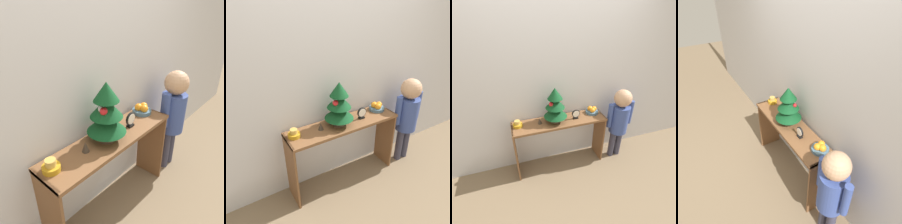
{
  "view_description": "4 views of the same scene",
  "coord_description": "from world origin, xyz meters",
  "views": [
    {
      "loc": [
        -1.08,
        -0.79,
        1.73
      ],
      "look_at": [
        0.02,
        0.18,
        0.98
      ],
      "focal_mm": 35.0,
      "sensor_mm": 36.0,
      "label": 1
    },
    {
      "loc": [
        -1.08,
        -1.49,
        1.97
      ],
      "look_at": [
        -0.05,
        0.2,
        0.9
      ],
      "focal_mm": 35.0,
      "sensor_mm": 36.0,
      "label": 2
    },
    {
      "loc": [
        -0.55,
        -1.7,
        2.03
      ],
      "look_at": [
        0.06,
        0.16,
        0.89
      ],
      "focal_mm": 28.0,
      "sensor_mm": 36.0,
      "label": 3
    },
    {
      "loc": [
        1.7,
        -0.83,
        2.36
      ],
      "look_at": [
        -0.04,
        0.18,
        0.93
      ],
      "focal_mm": 35.0,
      "sensor_mm": 36.0,
      "label": 4
    }
  ],
  "objects": [
    {
      "name": "desk_clock",
      "position": [
        0.22,
        0.15,
        0.83
      ],
      "size": [
        0.11,
        0.04,
        0.13
      ],
      "color": "black",
      "rests_on": "console_table"
    },
    {
      "name": "singing_bowl",
      "position": [
        -0.54,
        0.2,
        0.8
      ],
      "size": [
        0.12,
        0.12,
        0.09
      ],
      "color": "#B78419",
      "rests_on": "console_table"
    },
    {
      "name": "fruit_bowl",
      "position": [
        0.5,
        0.22,
        0.81
      ],
      "size": [
        0.18,
        0.18,
        0.1
      ],
      "color": "#476B84",
      "rests_on": "console_table"
    },
    {
      "name": "console_table",
      "position": [
        0.0,
        0.16,
        0.59
      ],
      "size": [
        1.25,
        0.33,
        0.77
      ],
      "color": "brown",
      "rests_on": "ground_plane"
    },
    {
      "name": "ground_plane",
      "position": [
        0.0,
        0.0,
        0.0
      ],
      "size": [
        12.0,
        12.0,
        0.0
      ],
      "primitive_type": "plane",
      "color": "#7A664C"
    },
    {
      "name": "figurine",
      "position": [
        -0.26,
        0.18,
        0.81
      ],
      "size": [
        0.06,
        0.06,
        0.08
      ],
      "color": "#382D23",
      "rests_on": "console_table"
    },
    {
      "name": "back_wall",
      "position": [
        0.0,
        0.37,
        1.25
      ],
      "size": [
        7.0,
        0.05,
        2.5
      ],
      "primitive_type": "cube",
      "color": "silver",
      "rests_on": "ground_plane"
    },
    {
      "name": "mini_tree",
      "position": [
        -0.06,
        0.17,
        1.0
      ],
      "size": [
        0.3,
        0.3,
        0.47
      ],
      "color": "#4C3828",
      "rests_on": "console_table"
    },
    {
      "name": "child_figure",
      "position": [
        0.88,
        0.08,
        0.7
      ],
      "size": [
        0.4,
        0.26,
        1.12
      ],
      "color": "#38384C",
      "rests_on": "ground_plane"
    }
  ]
}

